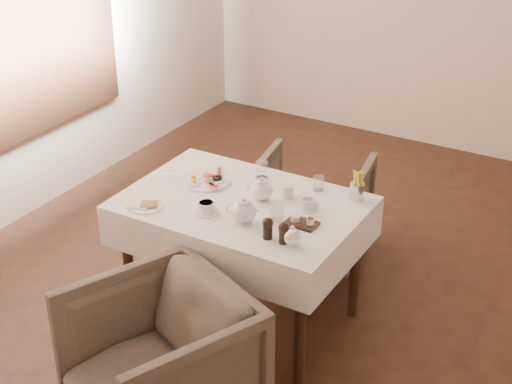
{
  "coord_description": "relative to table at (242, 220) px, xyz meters",
  "views": [
    {
      "loc": [
        1.68,
        -3.62,
        2.74
      ],
      "look_at": [
        -0.2,
        -0.42,
        0.82
      ],
      "focal_mm": 55.0,
      "sensor_mm": 36.0,
      "label": 1
    }
  ],
  "objects": [
    {
      "name": "teapot_centre",
      "position": [
        0.08,
        0.08,
        0.18
      ],
      "size": [
        0.17,
        0.14,
        0.13
      ],
      "primitive_type": null,
      "rotation": [
        0.0,
        0.0,
        0.07
      ],
      "color": "white",
      "rests_on": "table"
    },
    {
      "name": "teacup_far",
      "position": [
        0.34,
        0.1,
        0.14
      ],
      "size": [
        0.12,
        0.12,
        0.06
      ],
      "rotation": [
        0.0,
        0.0,
        0.24
      ],
      "color": "white",
      "rests_on": "table"
    },
    {
      "name": "cutlery_knife",
      "position": [
        -0.5,
        0.04,
        0.12
      ],
      "size": [
        0.19,
        0.06,
        0.0
      ],
      "primitive_type": "cube",
      "rotation": [
        0.0,
        0.0,
        1.32
      ],
      "color": "silver",
      "rests_on": "table"
    },
    {
      "name": "silver_pot",
      "position": [
        0.45,
        -0.26,
        0.17
      ],
      "size": [
        0.12,
        0.11,
        0.11
      ],
      "primitive_type": null,
      "rotation": [
        0.0,
        0.0,
        0.29
      ],
      "color": "white",
      "rests_on": "table"
    },
    {
      "name": "table",
      "position": [
        0.0,
        0.0,
        0.0
      ],
      "size": [
        1.28,
        0.88,
        0.75
      ],
      "color": "black",
      "rests_on": "ground"
    },
    {
      "name": "glass_left",
      "position": [
        -0.06,
        0.31,
        0.17
      ],
      "size": [
        0.08,
        0.08,
        0.1
      ],
      "primitive_type": "cylinder",
      "rotation": [
        0.0,
        0.0,
        0.16
      ],
      "color": "silver",
      "rests_on": "table"
    },
    {
      "name": "fries_cup",
      "position": [
        0.52,
        0.34,
        0.19
      ],
      "size": [
        0.08,
        0.08,
        0.17
      ],
      "rotation": [
        0.0,
        0.0,
        0.04
      ],
      "color": "silver",
      "rests_on": "table"
    },
    {
      "name": "creamer",
      "position": [
        0.19,
        0.17,
        0.15
      ],
      "size": [
        0.06,
        0.06,
        0.07
      ],
      "primitive_type": "cylinder",
      "rotation": [
        0.0,
        0.0,
        0.12
      ],
      "color": "white",
      "rests_on": "table"
    },
    {
      "name": "cutlery_fork",
      "position": [
        -0.48,
        0.07,
        0.12
      ],
      "size": [
        0.19,
        0.04,
        0.0
      ],
      "primitive_type": "cube",
      "rotation": [
        0.0,
        0.0,
        1.69
      ],
      "color": "silver",
      "rests_on": "table"
    },
    {
      "name": "armchair_near",
      "position": [
        0.1,
        -0.91,
        -0.28
      ],
      "size": [
        1.01,
        1.02,
        0.71
      ],
      "primitive_type": "imported",
      "rotation": [
        0.0,
        0.0,
        -0.41
      ],
      "color": "#494135",
      "rests_on": "ground"
    },
    {
      "name": "glass_right",
      "position": [
        0.3,
        0.33,
        0.16
      ],
      "size": [
        0.08,
        0.08,
        0.09
      ],
      "primitive_type": "cylinder",
      "rotation": [
        0.0,
        0.0,
        0.38
      ],
      "color": "silver",
      "rests_on": "table"
    },
    {
      "name": "pepper_mill_left",
      "position": [
        0.31,
        -0.26,
        0.17
      ],
      "size": [
        0.07,
        0.07,
        0.12
      ],
      "primitive_type": null,
      "rotation": [
        0.0,
        0.0,
        -0.22
      ],
      "color": "black",
      "rests_on": "table"
    },
    {
      "name": "teacup_near",
      "position": [
        -0.09,
        -0.2,
        0.15
      ],
      "size": [
        0.13,
        0.13,
        0.06
      ],
      "rotation": [
        0.0,
        0.0,
        -0.02
      ],
      "color": "white",
      "rests_on": "table"
    },
    {
      "name": "teapot_front",
      "position": [
        0.12,
        -0.18,
        0.19
      ],
      "size": [
        0.21,
        0.18,
        0.14
      ],
      "primitive_type": null,
      "rotation": [
        0.0,
        0.0,
        0.29
      ],
      "color": "white",
      "rests_on": "table"
    },
    {
      "name": "condiment_board",
      "position": [
        0.39,
        -0.06,
        0.13
      ],
      "size": [
        0.17,
        0.11,
        0.04
      ],
      "rotation": [
        0.0,
        0.0,
        -0.02
      ],
      "color": "black",
      "rests_on": "table"
    },
    {
      "name": "breakfast_plate",
      "position": [
        -0.31,
        0.11,
        0.13
      ],
      "size": [
        0.29,
        0.29,
        0.04
      ],
      "rotation": [
        0.0,
        0.0,
        0.03
      ],
      "color": "white",
      "rests_on": "table"
    },
    {
      "name": "armchair_far",
      "position": [
        0.01,
        0.83,
        -0.31
      ],
      "size": [
        0.81,
        0.83,
        0.65
      ],
      "primitive_type": "imported",
      "rotation": [
        0.0,
        0.0,
        3.32
      ],
      "color": "#494135",
      "rests_on": "ground"
    },
    {
      "name": "pepper_mill_right",
      "position": [
        0.4,
        -0.26,
        0.17
      ],
      "size": [
        0.07,
        0.07,
        0.11
      ],
      "primitive_type": null,
      "rotation": [
        0.0,
        0.0,
        -0.37
      ],
      "color": "black",
      "rests_on": "table"
    },
    {
      "name": "side_plate",
      "position": [
        -0.41,
        -0.31,
        0.12
      ],
      "size": [
        0.18,
        0.17,
        0.02
      ],
      "rotation": [
        0.0,
        0.0,
        0.33
      ],
      "color": "white",
      "rests_on": "table"
    },
    {
      "name": "glass_mid",
      "position": [
        0.26,
        -0.07,
        0.17
      ],
      "size": [
        0.09,
        0.09,
        0.1
      ],
      "primitive_type": "cylinder",
      "rotation": [
        0.0,
        0.0,
        -0.26
      ],
      "color": "silver",
      "rests_on": "table"
    }
  ]
}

